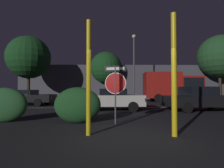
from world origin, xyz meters
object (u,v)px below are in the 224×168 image
(hedge_bush_1, at_px, (78,105))
(tree_0, at_px, (106,68))
(passing_car_3, at_px, (199,99))
(tree_1, at_px, (29,58))
(yellow_pole_left, at_px, (89,77))
(tree_2, at_px, (220,56))
(yellow_pole_right, at_px, (174,74))
(passing_car_2, at_px, (111,99))
(delivery_truck, at_px, (173,86))
(hedge_bush_0, at_px, (4,105))
(street_lamp, at_px, (134,61))
(passing_car_1, at_px, (25,97))
(stop_sign, at_px, (115,83))

(hedge_bush_1, height_order, tree_0, tree_0)
(passing_car_3, xyz_separation_m, tree_1, (-14.22, 8.33, 4.00))
(yellow_pole_left, xyz_separation_m, tree_2, (14.48, 16.21, 3.70))
(yellow_pole_right, bearing_deg, passing_car_2, 105.40)
(passing_car_2, xyz_separation_m, tree_1, (-8.78, 7.87, 4.03))
(delivery_truck, height_order, tree_2, tree_2)
(hedge_bush_1, bearing_deg, yellow_pole_right, -32.97)
(hedge_bush_0, xyz_separation_m, hedge_bush_1, (3.03, -0.27, 0.01))
(tree_1, height_order, tree_2, tree_2)
(passing_car_3, xyz_separation_m, street_lamp, (-2.95, 7.23, 3.53))
(passing_car_1, height_order, passing_car_2, passing_car_2)
(delivery_truck, bearing_deg, tree_2, 115.80)
(delivery_truck, distance_m, street_lamp, 4.95)
(tree_1, bearing_deg, street_lamp, -5.56)
(yellow_pole_left, relative_size, hedge_bush_0, 1.81)
(hedge_bush_1, xyz_separation_m, street_lamp, (3.89, 10.92, 3.56))
(street_lamp, distance_m, tree_2, 11.80)
(passing_car_1, distance_m, passing_car_3, 13.03)
(tree_2, bearing_deg, tree_1, -174.00)
(tree_1, bearing_deg, passing_car_3, -30.35)
(yellow_pole_right, height_order, tree_2, tree_2)
(yellow_pole_right, bearing_deg, yellow_pole_left, 175.82)
(passing_car_2, xyz_separation_m, tree_2, (13.71, 10.24, 4.69))
(hedge_bush_1, relative_size, delivery_truck, 0.31)
(delivery_truck, bearing_deg, hedge_bush_1, -32.75)
(hedge_bush_1, xyz_separation_m, passing_car_1, (-5.61, 7.53, -0.04))
(passing_car_2, relative_size, passing_car_3, 0.91)
(stop_sign, relative_size, tree_1, 0.32)
(yellow_pole_right, bearing_deg, stop_sign, 131.98)
(yellow_pole_right, relative_size, passing_car_3, 0.77)
(street_lamp, bearing_deg, hedge_bush_0, -123.00)
(passing_car_2, distance_m, passing_car_3, 5.46)
(yellow_pole_right, relative_size, delivery_truck, 0.60)
(stop_sign, xyz_separation_m, tree_1, (-8.86, 12.24, 3.16))
(stop_sign, height_order, yellow_pole_left, yellow_pole_left)
(tree_0, xyz_separation_m, tree_2, (14.17, -0.82, 1.35))
(tree_0, bearing_deg, delivery_truck, -28.22)
(hedge_bush_0, relative_size, hedge_bush_1, 1.02)
(passing_car_1, bearing_deg, passing_car_3, 77.46)
(stop_sign, height_order, street_lamp, street_lamp)
(yellow_pole_right, xyz_separation_m, delivery_truck, (4.98, 13.38, -0.10))
(hedge_bush_1, height_order, delivery_truck, delivery_truck)
(yellow_pole_left, bearing_deg, tree_0, 88.96)
(passing_car_1, relative_size, delivery_truck, 0.83)
(tree_0, xyz_separation_m, tree_1, (-8.32, -3.18, 0.69))
(yellow_pole_right, height_order, delivery_truck, yellow_pole_right)
(delivery_truck, bearing_deg, passing_car_2, -40.08)
(street_lamp, height_order, tree_0, street_lamp)
(stop_sign, height_order, tree_1, tree_1)
(yellow_pole_left, height_order, hedge_bush_1, yellow_pole_left)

